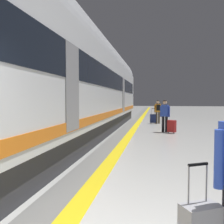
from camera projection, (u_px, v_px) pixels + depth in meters
safety_line_strip at (130, 134)px, 11.78m from camera, size 0.36×80.00×0.01m
tactile_edge_band at (122, 133)px, 11.85m from camera, size 0.72×80.00×0.01m
high_speed_train at (72, 78)px, 10.18m from camera, size 2.94×27.72×4.97m
passenger_near at (158, 110)px, 16.68m from camera, size 0.48×0.35×1.57m
suitcase_near at (153, 118)px, 16.67m from camera, size 0.41×0.29×1.02m
passenger_mid at (165, 114)px, 12.25m from camera, size 0.48×0.28×1.60m
suitcase_mid at (172, 126)px, 11.92m from camera, size 0.44×0.38×0.63m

